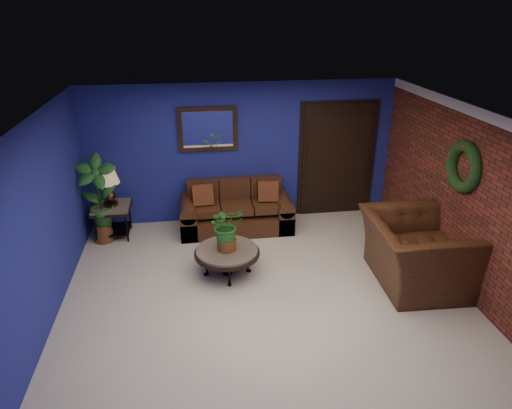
{
  "coord_description": "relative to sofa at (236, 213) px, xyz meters",
  "views": [
    {
      "loc": [
        -0.9,
        -5.26,
        3.71
      ],
      "look_at": [
        -0.04,
        0.55,
        1.11
      ],
      "focal_mm": 32.0,
      "sensor_mm": 36.0,
      "label": 1
    }
  ],
  "objects": [
    {
      "name": "floor",
      "position": [
        0.18,
        -2.07,
        -0.29
      ],
      "size": [
        5.5,
        5.5,
        0.0
      ],
      "primitive_type": "plane",
      "color": "beige",
      "rests_on": "ground"
    },
    {
      "name": "wall_back",
      "position": [
        0.18,
        0.43,
        0.96
      ],
      "size": [
        5.5,
        0.04,
        2.5
      ],
      "primitive_type": "cube",
      "color": "navy",
      "rests_on": "ground"
    },
    {
      "name": "wall_left",
      "position": [
        -2.57,
        -2.07,
        0.96
      ],
      "size": [
        0.04,
        5.0,
        2.5
      ],
      "primitive_type": "cube",
      "color": "navy",
      "rests_on": "ground"
    },
    {
      "name": "wall_right_brick",
      "position": [
        2.93,
        -2.07,
        0.96
      ],
      "size": [
        0.04,
        5.0,
        2.5
      ],
      "primitive_type": "cube",
      "color": "maroon",
      "rests_on": "ground"
    },
    {
      "name": "ceiling",
      "position": [
        0.18,
        -2.07,
        2.21
      ],
      "size": [
        5.5,
        5.0,
        0.02
      ],
      "primitive_type": "cube",
      "color": "white",
      "rests_on": "wall_back"
    },
    {
      "name": "crown_molding",
      "position": [
        2.9,
        -2.07,
        2.14
      ],
      "size": [
        0.03,
        5.0,
        0.14
      ],
      "primitive_type": "cube",
      "color": "white",
      "rests_on": "wall_right_brick"
    },
    {
      "name": "wall_mirror",
      "position": [
        -0.42,
        0.39,
        1.43
      ],
      "size": [
        1.02,
        0.06,
        0.77
      ],
      "primitive_type": "cube",
      "color": "#412A15",
      "rests_on": "wall_back"
    },
    {
      "name": "closet_door",
      "position": [
        1.93,
        0.4,
        0.76
      ],
      "size": [
        1.44,
        0.06,
        2.18
      ],
      "primitive_type": "cube",
      "color": "black",
      "rests_on": "wall_back"
    },
    {
      "name": "wreath",
      "position": [
        2.87,
        -2.02,
        1.41
      ],
      "size": [
        0.16,
        0.72,
        0.72
      ],
      "primitive_type": "torus",
      "rotation": [
        0.0,
        1.57,
        0.0
      ],
      "color": "black",
      "rests_on": "wall_right_brick"
    },
    {
      "name": "sofa",
      "position": [
        0.0,
        0.0,
        0.0
      ],
      "size": [
        1.95,
        0.84,
        0.88
      ],
      "color": "#4A2815",
      "rests_on": "ground"
    },
    {
      "name": "coffee_table",
      "position": [
        -0.29,
        -1.51,
        0.07
      ],
      "size": [
        0.96,
        0.96,
        0.41
      ],
      "rotation": [
        0.0,
        0.0,
        0.26
      ],
      "color": "#56514B",
      "rests_on": "ground"
    },
    {
      "name": "end_table",
      "position": [
        -2.12,
        -0.02,
        0.15
      ],
      "size": [
        0.63,
        0.63,
        0.58
      ],
      "color": "#56514B",
      "rests_on": "ground"
    },
    {
      "name": "table_lamp",
      "position": [
        -2.12,
        -0.02,
        0.71
      ],
      "size": [
        0.39,
        0.39,
        0.65
      ],
      "color": "#412A15",
      "rests_on": "end_table"
    },
    {
      "name": "side_chair",
      "position": [
        0.26,
        0.04,
        0.18
      ],
      "size": [
        0.43,
        0.43,
        0.83
      ],
      "rotation": [
        0.0,
        0.0,
        -0.24
      ],
      "color": "#562F18",
      "rests_on": "ground"
    },
    {
      "name": "armchair",
      "position": [
        2.33,
        -2.1,
        0.19
      ],
      "size": [
        1.36,
        1.54,
        0.96
      ],
      "primitive_type": "imported",
      "rotation": [
        0.0,
        0.0,
        1.53
      ],
      "color": "#4A2815",
      "rests_on": "ground"
    },
    {
      "name": "coffee_plant",
      "position": [
        -0.29,
        -1.51,
        0.49
      ],
      "size": [
        0.58,
        0.54,
        0.67
      ],
      "color": "brown",
      "rests_on": "coffee_table"
    },
    {
      "name": "floor_plant",
      "position": [
        2.53,
        -1.28,
        0.16
      ],
      "size": [
        0.4,
        0.32,
        0.86
      ],
      "color": "brown",
      "rests_on": "ground"
    },
    {
      "name": "tall_plant",
      "position": [
        -2.27,
        -0.17,
        0.53
      ],
      "size": [
        0.66,
        0.45,
        1.51
      ],
      "color": "brown",
      "rests_on": "ground"
    }
  ]
}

